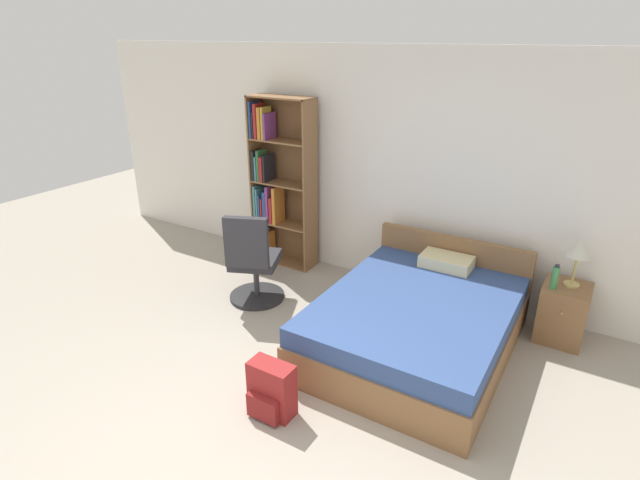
# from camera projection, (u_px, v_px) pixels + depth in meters

# --- Properties ---
(ground_plane) EXTENTS (14.00, 14.00, 0.00)m
(ground_plane) POSITION_uv_depth(u_px,v_px,m) (215.00, 475.00, 3.29)
(ground_plane) COLOR #A39989
(wall_back) EXTENTS (9.00, 0.06, 2.60)m
(wall_back) POSITION_uv_depth(u_px,v_px,m) (412.00, 174.00, 5.34)
(wall_back) COLOR white
(wall_back) RESTS_ON ground_plane
(bookshelf) EXTENTS (0.79, 0.31, 2.04)m
(bookshelf) POSITION_uv_depth(u_px,v_px,m) (276.00, 183.00, 6.03)
(bookshelf) COLOR brown
(bookshelf) RESTS_ON ground_plane
(bed) EXTENTS (1.58, 2.06, 0.77)m
(bed) POSITION_uv_depth(u_px,v_px,m) (418.00, 321.00, 4.54)
(bed) COLOR brown
(bed) RESTS_ON ground_plane
(office_chair) EXTENTS (0.64, 0.69, 1.04)m
(office_chair) POSITION_uv_depth(u_px,v_px,m) (253.00, 264.00, 5.23)
(office_chair) COLOR #232326
(office_chair) RESTS_ON ground_plane
(nightstand) EXTENTS (0.41, 0.46, 0.55)m
(nightstand) POSITION_uv_depth(u_px,v_px,m) (563.00, 313.00, 4.66)
(nightstand) COLOR brown
(nightstand) RESTS_ON ground_plane
(table_lamp) EXTENTS (0.21, 0.21, 0.45)m
(table_lamp) POSITION_uv_depth(u_px,v_px,m) (579.00, 251.00, 4.45)
(table_lamp) COLOR tan
(table_lamp) RESTS_ON nightstand
(water_bottle) EXTENTS (0.06, 0.06, 0.24)m
(water_bottle) POSITION_uv_depth(u_px,v_px,m) (555.00, 277.00, 4.49)
(water_bottle) COLOR #3F8C4C
(water_bottle) RESTS_ON nightstand
(backpack_red) EXTENTS (0.35, 0.24, 0.44)m
(backpack_red) POSITION_uv_depth(u_px,v_px,m) (271.00, 391.00, 3.75)
(backpack_red) COLOR maroon
(backpack_red) RESTS_ON ground_plane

